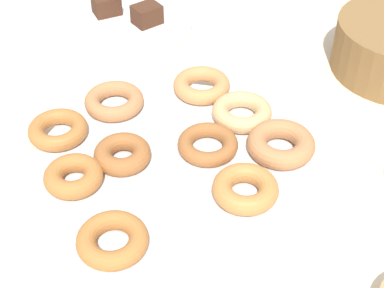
% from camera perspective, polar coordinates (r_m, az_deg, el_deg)
% --- Properties ---
extents(ground_plane, '(2.40, 2.40, 0.00)m').
position_cam_1_polar(ground_plane, '(0.83, -1.82, -3.04)').
color(ground_plane, beige).
extents(donut_plate, '(0.40, 0.40, 0.02)m').
position_cam_1_polar(donut_plate, '(0.82, -1.83, -2.65)').
color(donut_plate, silver).
rests_on(donut_plate, ground_plane).
extents(donut_0, '(0.14, 0.14, 0.03)m').
position_cam_1_polar(donut_0, '(0.84, 8.63, 0.01)').
color(donut_0, '#B27547').
rests_on(donut_0, donut_plate).
extents(donut_1, '(0.09, 0.09, 0.02)m').
position_cam_1_polar(donut_1, '(0.83, 1.54, -0.03)').
color(donut_1, '#995B2D').
rests_on(donut_1, donut_plate).
extents(donut_2, '(0.12, 0.12, 0.02)m').
position_cam_1_polar(donut_2, '(0.72, -7.73, -9.21)').
color(donut_2, '#AD6B33').
rests_on(donut_2, donut_plate).
extents(donut_3, '(0.09, 0.09, 0.03)m').
position_cam_1_polar(donut_3, '(0.80, -11.44, -3.09)').
color(donut_3, '#AD6B33').
rests_on(donut_3, donut_plate).
extents(donut_4, '(0.12, 0.12, 0.03)m').
position_cam_1_polar(donut_4, '(0.77, 5.20, -4.35)').
color(donut_4, '#BC7A3D').
rests_on(donut_4, donut_plate).
extents(donut_5, '(0.13, 0.13, 0.02)m').
position_cam_1_polar(donut_5, '(0.92, -7.56, 4.15)').
color(donut_5, '#B27547').
rests_on(donut_5, donut_plate).
extents(donut_6, '(0.11, 0.11, 0.03)m').
position_cam_1_polar(donut_6, '(0.94, 0.94, 5.72)').
color(donut_6, '#C6844C').
rests_on(donut_6, donut_plate).
extents(donut_7, '(0.13, 0.13, 0.03)m').
position_cam_1_polar(donut_7, '(0.89, 4.86, 3.11)').
color(donut_7, tan).
rests_on(donut_7, donut_plate).
extents(donut_8, '(0.11, 0.11, 0.03)m').
position_cam_1_polar(donut_8, '(0.82, -6.77, -0.97)').
color(donut_8, '#995B2D').
rests_on(donut_8, donut_plate).
extents(donut_9, '(0.12, 0.12, 0.02)m').
position_cam_1_polar(donut_9, '(0.88, -12.88, 1.36)').
color(donut_9, '#AD6B33').
rests_on(donut_9, donut_plate).
extents(cake_plate, '(0.26, 0.26, 0.02)m').
position_cam_1_polar(cake_plate, '(1.16, -6.52, 11.53)').
color(cake_plate, silver).
rests_on(cake_plate, ground_plane).
extents(brownie_near, '(0.04, 0.05, 0.04)m').
position_cam_1_polar(brownie_near, '(1.17, -8.31, 13.22)').
color(brownie_near, '#472819').
rests_on(brownie_near, cake_plate).
extents(brownie_far, '(0.05, 0.05, 0.04)m').
position_cam_1_polar(brownie_far, '(1.13, -4.40, 12.43)').
color(brownie_far, '#472819').
rests_on(brownie_far, cake_plate).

